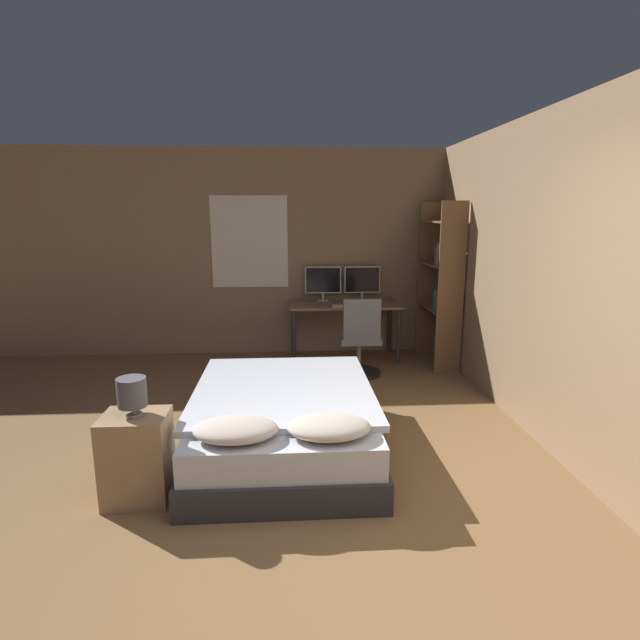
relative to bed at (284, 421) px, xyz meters
The scene contains 13 objects.
ground_plane 1.41m from the bed, 77.91° to the right, with size 20.00×20.00×0.00m, color brown.
wall_back 3.17m from the bed, 84.57° to the left, with size 12.00×0.08×2.70m.
wall_side_right 2.41m from the bed, ahead, with size 0.06×12.00×2.70m.
bed is the anchor object (origin of this frame).
nightstand 1.15m from the bed, 146.39° to the right, with size 0.42×0.35×0.60m.
bedside_lamp 1.26m from the bed, 146.39° to the right, with size 0.19×0.19×0.25m.
desk 2.71m from the bed, 73.28° to the left, with size 1.41×0.65×0.73m.
monitor_left 2.93m from the bed, 79.65° to the left, with size 0.48×0.16×0.45m.
monitor_right 3.06m from the bed, 69.70° to the left, with size 0.48×0.16×0.45m.
keyboard 2.51m from the bed, 71.80° to the left, with size 0.35×0.13×0.02m.
computer_mouse 2.61m from the bed, 66.15° to the left, with size 0.07×0.05×0.04m.
office_chair 2.03m from the bed, 64.61° to the left, with size 0.52×0.52×0.94m.
bookshelf 3.07m from the bed, 49.03° to the left, with size 0.31×0.90×2.01m.
Camera 1 is at (-0.24, -2.38, 1.88)m, focal length 28.00 mm.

